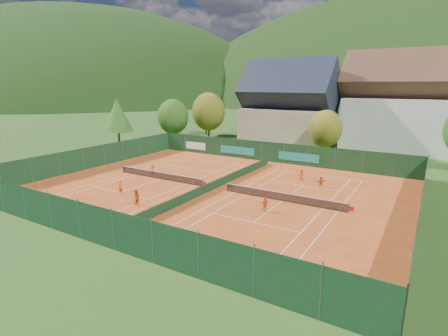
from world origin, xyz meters
TOP-DOWN VIEW (x-y plane):
  - ground at (0.00, 0.00)m, footprint 600.00×600.00m
  - clay_pad at (0.00, 0.00)m, footprint 40.00×32.00m
  - court_markings_left at (-8.00, 0.00)m, footprint 11.03×23.83m
  - court_markings_right at (8.00, 0.00)m, footprint 11.03×23.83m
  - tennis_net_left at (-7.85, 0.00)m, footprint 13.30×0.10m
  - tennis_net_right at (8.15, 0.00)m, footprint 13.30×0.10m
  - court_divider at (0.00, 0.00)m, footprint 0.03×28.80m
  - fence_north at (-0.46, 15.99)m, footprint 40.00×0.10m
  - fence_south at (0.00, -16.00)m, footprint 40.00×0.04m
  - fence_west at (-20.00, 0.00)m, footprint 0.04×32.00m
  - fence_east at (20.00, 0.05)m, footprint 0.09×32.00m
  - chalet at (-3.00, 30.00)m, footprint 16.20×12.00m
  - hotel_block_a at (16.00, 36.00)m, footprint 21.60×11.00m
  - tree_west_front at (-22.00, 20.00)m, footprint 5.72×5.72m
  - tree_west_mid at (-18.00, 26.00)m, footprint 6.44×6.44m
  - tree_west_back at (-24.00, 34.00)m, footprint 5.60×5.60m
  - tree_center at (6.00, 22.00)m, footprint 5.01×5.01m
  - tree_west_side at (-28.00, 12.00)m, footprint 5.04×5.04m
  - mountain_backdrop at (28.54, 233.48)m, footprint 820.00×530.00m
  - ball_hopper at (12.36, -12.08)m, footprint 0.34×0.34m
  - loose_ball_0 at (-9.53, -4.23)m, footprint 0.07×0.07m
  - loose_ball_1 at (4.11, -10.46)m, footprint 0.07×0.07m
  - loose_ball_2 at (3.91, 4.19)m, footprint 0.07×0.07m
  - loose_ball_3 at (-6.92, 7.47)m, footprint 0.07×0.07m
  - player_left_near at (-7.64, -6.63)m, footprint 0.57×0.40m
  - player_left_mid at (-3.50, -8.47)m, footprint 0.83×0.68m
  - player_left_far at (-9.59, 0.50)m, footprint 1.05×0.66m
  - player_right_near at (7.72, -3.56)m, footprint 0.71×0.87m
  - player_right_far_a at (7.04, 8.60)m, footprint 0.71×0.50m
  - player_right_far_b at (9.97, 6.55)m, footprint 1.22×1.09m

SIDE VIEW (x-z plane):
  - mountain_backdrop at x=28.54m, z-range -160.64..81.36m
  - ground at x=0.00m, z-range -0.02..-0.02m
  - clay_pad at x=0.00m, z-range 0.00..0.01m
  - court_markings_left at x=-8.00m, z-range 0.01..0.01m
  - court_markings_right at x=8.00m, z-range 0.01..0.01m
  - loose_ball_0 at x=-9.53m, z-range 0.00..0.07m
  - loose_ball_1 at x=4.11m, z-range 0.00..0.07m
  - loose_ball_2 at x=3.91m, z-range 0.00..0.07m
  - loose_ball_3 at x=-6.92m, z-range 0.00..0.07m
  - court_divider at x=0.00m, z-range 0.00..1.00m
  - tennis_net_left at x=-7.85m, z-range 0.00..1.02m
  - tennis_net_right at x=8.15m, z-range 0.00..1.02m
  - ball_hopper at x=12.36m, z-range 0.16..0.96m
  - player_right_far_b at x=9.97m, z-range 0.00..1.34m
  - player_right_far_a at x=7.04m, z-range 0.00..1.38m
  - player_right_near at x=7.72m, z-range 0.00..1.39m
  - player_left_near at x=-7.64m, z-range 0.00..1.49m
  - player_left_far at x=-9.59m, z-range 0.00..1.56m
  - player_left_mid at x=-3.50m, z-range 0.00..1.58m
  - fence_north at x=-0.46m, z-range -0.03..2.97m
  - fence_east at x=20.00m, z-range -0.02..2.98m
  - fence_south at x=0.00m, z-range 0.00..3.00m
  - fence_west at x=-20.00m, z-range 0.00..3.00m
  - tree_center at x=6.00m, z-range 0.92..8.52m
  - tree_west_front at x=-22.00m, z-range 1.05..9.74m
  - tree_west_side at x=-28.00m, z-range 1.56..10.56m
  - tree_west_mid at x=-18.00m, z-range 1.18..10.96m
  - chalet at x=-3.00m, z-range -1.38..14.62m
  - tree_west_back at x=-24.00m, z-range 1.74..11.74m
  - hotel_block_a at x=16.00m, z-range -1.24..16.01m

